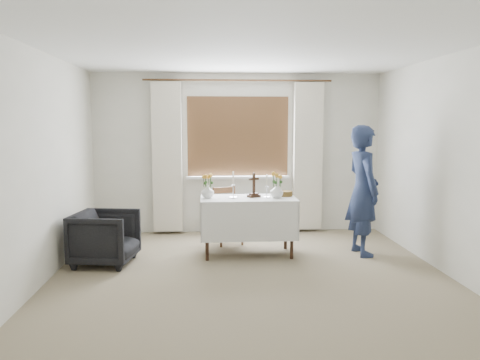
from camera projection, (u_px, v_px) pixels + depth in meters
name	position (u px, v px, depth m)	size (l,w,h in m)	color
ground	(253.00, 284.00, 5.06)	(5.00, 5.00, 0.00)	gray
altar_table	(248.00, 226.00, 6.15)	(1.24, 0.64, 0.76)	white
wooden_chair	(228.00, 216.00, 6.71)	(0.37, 0.37, 0.81)	#57311E
armchair	(105.00, 238.00, 5.74)	(0.70, 0.72, 0.66)	black
person	(363.00, 190.00, 6.12)	(0.62, 0.41, 1.71)	navy
radiator	(238.00, 214.00, 7.42)	(1.10, 0.10, 0.60)	silver
wooden_cross	(254.00, 185.00, 6.12)	(0.15, 0.11, 0.32)	black
candlestick_left	(233.00, 185.00, 6.06)	(0.10, 0.10, 0.35)	silver
candlestick_right	(267.00, 186.00, 6.09)	(0.09, 0.09, 0.30)	silver
flower_vase_left	(208.00, 191.00, 6.07)	(0.17, 0.17, 0.17)	white
flower_vase_right	(277.00, 191.00, 6.07)	(0.17, 0.17, 0.18)	white
wicker_basket	(285.00, 193.00, 6.22)	(0.19, 0.19, 0.07)	brown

